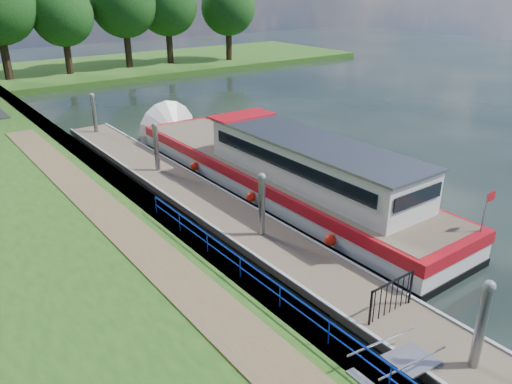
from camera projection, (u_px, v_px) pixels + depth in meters
ground at (453, 366)px, 13.34m from camera, size 160.00×160.00×0.00m
bank_edge at (132, 197)px, 22.89m from camera, size 1.10×90.00×0.78m
far_bank at (119, 67)px, 58.29m from camera, size 60.00×18.00×0.60m
footpath at (165, 266)px, 16.54m from camera, size 1.60×40.00×0.05m
blue_fence at (303, 308)px, 13.54m from camera, size 0.04×18.04×0.72m
pontoon at (202, 202)px, 22.89m from camera, size 2.50×30.00×0.56m
mooring_piles at (201, 179)px, 22.47m from camera, size 0.30×27.30×3.55m
gangway at (396, 366)px, 12.45m from camera, size 2.58×1.00×0.92m
gate_panel at (392, 292)px, 14.52m from camera, size 1.85×0.05×1.15m
barge at (269, 169)px, 24.25m from camera, size 4.36×21.15×4.78m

